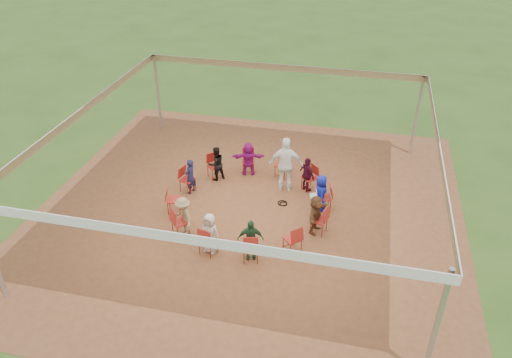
% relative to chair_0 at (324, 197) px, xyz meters
% --- Properties ---
extents(ground, '(80.00, 80.00, 0.00)m').
position_rel_chair_0_xyz_m(ground, '(-2.24, -0.59, -0.45)').
color(ground, '#2F5119').
rests_on(ground, ground).
extents(dirt_patch, '(13.00, 13.00, 0.00)m').
position_rel_chair_0_xyz_m(dirt_patch, '(-2.24, -0.59, -0.44)').
color(dirt_patch, brown).
rests_on(dirt_patch, ground).
extents(tent, '(10.33, 10.33, 3.00)m').
position_rel_chair_0_xyz_m(tent, '(-2.24, -0.59, 1.92)').
color(tent, '#B2B2B7').
rests_on(tent, ground).
extents(chair_0, '(0.53, 0.52, 0.90)m').
position_rel_chair_0_xyz_m(chair_0, '(0.00, 0.00, 0.00)').
color(chair_0, '#A1201A').
rests_on(chair_0, ground).
extents(chair_1, '(0.61, 0.61, 0.90)m').
position_rel_chair_0_xyz_m(chair_1, '(-0.59, 1.04, 0.00)').
color(chair_1, '#A1201A').
rests_on(chair_1, ground).
extents(chair_2, '(0.52, 0.54, 0.90)m').
position_rel_chair_0_xyz_m(chair_2, '(-1.63, 1.65, 0.00)').
color(chair_2, '#A1201A').
rests_on(chair_2, ground).
extents(chair_3, '(0.52, 0.53, 0.90)m').
position_rel_chair_0_xyz_m(chair_3, '(-2.83, 1.65, 0.00)').
color(chair_3, '#A1201A').
rests_on(chair_3, ground).
extents(chair_4, '(0.61, 0.61, 0.90)m').
position_rel_chair_0_xyz_m(chair_4, '(-3.87, 1.06, 0.00)').
color(chair_4, '#A1201A').
rests_on(chair_4, ground).
extents(chair_5, '(0.54, 0.52, 0.90)m').
position_rel_chair_0_xyz_m(chair_5, '(-4.48, 0.02, 0.00)').
color(chair_5, '#A1201A').
rests_on(chair_5, ground).
extents(chair_6, '(0.53, 0.52, 0.90)m').
position_rel_chair_0_xyz_m(chair_6, '(-4.48, -1.18, 0.00)').
color(chair_6, '#A1201A').
rests_on(chair_6, ground).
extents(chair_7, '(0.61, 0.61, 0.90)m').
position_rel_chair_0_xyz_m(chair_7, '(-3.89, -2.22, 0.00)').
color(chair_7, '#A1201A').
rests_on(chair_7, ground).
extents(chair_8, '(0.52, 0.54, 0.90)m').
position_rel_chair_0_xyz_m(chair_8, '(-2.85, -2.82, 0.00)').
color(chair_8, '#A1201A').
rests_on(chair_8, ground).
extents(chair_9, '(0.52, 0.53, 0.90)m').
position_rel_chair_0_xyz_m(chair_9, '(-1.65, -2.83, 0.00)').
color(chair_9, '#A1201A').
rests_on(chair_9, ground).
extents(chair_10, '(0.61, 0.61, 0.90)m').
position_rel_chair_0_xyz_m(chair_10, '(-0.61, -2.24, 0.00)').
color(chair_10, '#A1201A').
rests_on(chair_10, ground).
extents(chair_11, '(0.54, 0.52, 0.90)m').
position_rel_chair_0_xyz_m(chair_11, '(-0.01, -1.20, 0.00)').
color(chair_11, '#A1201A').
rests_on(chair_11, ground).
extents(person_seated_0, '(0.47, 0.66, 1.22)m').
position_rel_chair_0_xyz_m(person_seated_0, '(-0.12, -0.03, 0.17)').
color(person_seated_0, '#111A98').
rests_on(person_seated_0, ground).
extents(person_seated_1, '(0.76, 0.76, 1.22)m').
position_rel_chair_0_xyz_m(person_seated_1, '(-0.68, 0.96, 0.17)').
color(person_seated_1, '#3F0B1E').
rests_on(person_seated_1, ground).
extents(person_seated_2, '(1.20, 0.70, 1.22)m').
position_rel_chair_0_xyz_m(person_seated_2, '(-2.80, 1.54, 0.17)').
color(person_seated_2, '#951179').
rests_on(person_seated_2, ground).
extents(person_seated_3, '(0.66, 0.66, 1.22)m').
position_rel_chair_0_xyz_m(person_seated_3, '(-3.79, 0.97, 0.17)').
color(person_seated_3, black).
rests_on(person_seated_3, ground).
extents(person_seated_4, '(0.40, 0.51, 1.22)m').
position_rel_chair_0_xyz_m(person_seated_4, '(-4.36, -0.01, 0.17)').
color(person_seated_4, '#18193B').
rests_on(person_seated_4, ground).
extents(person_seated_5, '(0.83, 0.83, 1.22)m').
position_rel_chair_0_xyz_m(person_seated_5, '(-3.80, -2.13, 0.17)').
color(person_seated_5, '#98815A').
rests_on(person_seated_5, ground).
extents(person_seated_6, '(0.66, 0.48, 1.22)m').
position_rel_chair_0_xyz_m(person_seated_6, '(-2.82, -2.71, 0.17)').
color(person_seated_6, beige).
rests_on(person_seated_6, ground).
extents(person_seated_7, '(0.78, 0.53, 1.22)m').
position_rel_chair_0_xyz_m(person_seated_7, '(-1.68, -2.71, 0.17)').
color(person_seated_7, '#234C2D').
rests_on(person_seated_7, ground).
extents(person_seated_8, '(0.71, 1.20, 1.22)m').
position_rel_chair_0_xyz_m(person_seated_8, '(-0.12, -1.17, 0.17)').
color(person_seated_8, brown).
rests_on(person_seated_8, ground).
extents(standing_person, '(1.17, 0.70, 1.90)m').
position_rel_chair_0_xyz_m(standing_person, '(-1.37, 0.87, 0.50)').
color(standing_person, white).
rests_on(standing_person, ground).
extents(cable_coil, '(0.38, 0.38, 0.03)m').
position_rel_chair_0_xyz_m(cable_coil, '(-1.29, 0.01, -0.43)').
color(cable_coil, black).
rests_on(cable_coil, ground).
extents(laptop, '(0.31, 0.35, 0.21)m').
position_rel_chair_0_xyz_m(laptop, '(-0.28, -0.07, 0.13)').
color(laptop, '#B7B7BC').
rests_on(laptop, ground).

